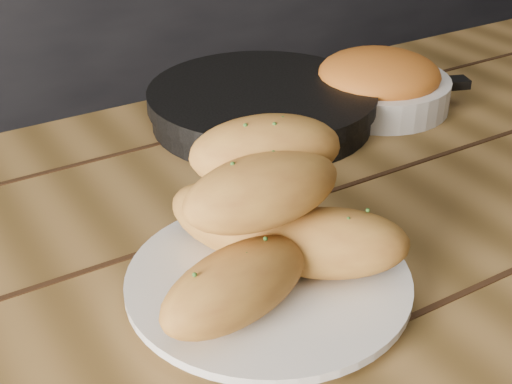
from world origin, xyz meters
name	(u,v)px	position (x,y,z in m)	size (l,w,h in m)	color
counter	(21,121)	(0.00, 1.70, 0.45)	(2.80, 0.60, 0.90)	black
table	(360,324)	(0.06, 0.56, 0.65)	(1.57, 0.86, 0.75)	brown
plate	(268,283)	(-0.06, 0.55, 0.76)	(0.24, 0.24, 0.02)	silver
bread_rolls	(266,219)	(-0.06, 0.55, 0.82)	(0.24, 0.21, 0.13)	#B47F32
skillet	(264,105)	(0.13, 0.85, 0.77)	(0.41, 0.29, 0.05)	black
bowl	(378,83)	(0.28, 0.82, 0.78)	(0.19, 0.19, 0.07)	white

